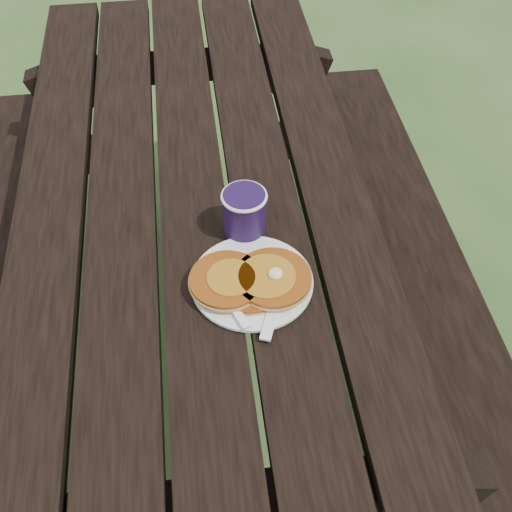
{
  "coord_description": "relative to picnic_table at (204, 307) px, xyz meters",
  "views": [
    {
      "loc": [
        0.01,
        -1.01,
        1.69
      ],
      "look_at": [
        0.11,
        -0.22,
        0.8
      ],
      "focal_mm": 45.0,
      "sensor_mm": 36.0,
      "label": 1
    }
  ],
  "objects": [
    {
      "name": "ground",
      "position": [
        0.0,
        0.0,
        -0.37
      ],
      "size": [
        60.0,
        60.0,
        0.0
      ],
      "primitive_type": "plane",
      "color": "#2D491F",
      "rests_on": "ground"
    },
    {
      "name": "plate",
      "position": [
        0.1,
        -0.25,
        0.39
      ],
      "size": [
        0.23,
        0.23,
        0.01
      ],
      "primitive_type": "cylinder",
      "rotation": [
        0.0,
        0.0,
        0.04
      ],
      "color": "white",
      "rests_on": "picnic_table"
    },
    {
      "name": "picnic_table",
      "position": [
        0.0,
        0.0,
        0.0
      ],
      "size": [
        1.36,
        1.8,
        0.75
      ],
      "color": "black",
      "rests_on": "ground"
    },
    {
      "name": "coffee_cup",
      "position": [
        0.1,
        -0.11,
        0.44
      ],
      "size": [
        0.09,
        0.09,
        0.1
      ],
      "rotation": [
        0.0,
        0.0,
        -0.15
      ],
      "color": "#1E0E36",
      "rests_on": "picnic_table"
    },
    {
      "name": "knife",
      "position": [
        0.13,
        -0.3,
        0.39
      ],
      "size": [
        0.08,
        0.18,
        0.0
      ],
      "primitive_type": "cube",
      "rotation": [
        0.0,
        0.0,
        -0.37
      ],
      "color": "white",
      "rests_on": "plate"
    },
    {
      "name": "pancake_stack",
      "position": [
        0.09,
        -0.26,
        0.41
      ],
      "size": [
        0.23,
        0.15,
        0.04
      ],
      "rotation": [
        0.0,
        0.0,
        0.2
      ],
      "color": "#954710",
      "rests_on": "plate"
    },
    {
      "name": "fork",
      "position": [
        0.05,
        -0.31,
        0.4
      ],
      "size": [
        0.09,
        0.16,
        0.01
      ],
      "primitive_type": null,
      "rotation": [
        0.0,
        0.0,
        0.36
      ],
      "color": "white",
      "rests_on": "plate"
    }
  ]
}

